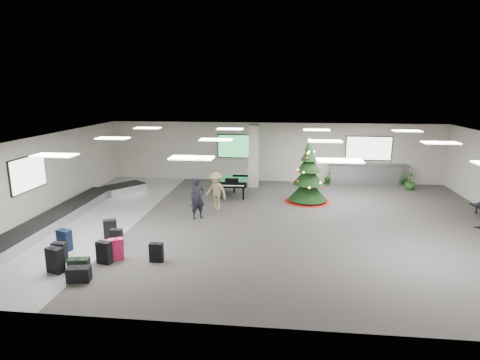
# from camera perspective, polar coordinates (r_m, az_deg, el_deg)

# --- Properties ---
(ground) EXTENTS (18.00, 18.00, 0.00)m
(ground) POSITION_cam_1_polar(r_m,az_deg,el_deg) (15.52, 4.05, -5.94)
(ground) COLOR #3E3A38
(ground) RESTS_ON ground
(room_envelope) EXTENTS (18.02, 14.02, 3.21)m
(room_envelope) POSITION_cam_1_polar(r_m,az_deg,el_deg) (15.61, 2.88, 3.03)
(room_envelope) COLOR #A49F96
(room_envelope) RESTS_ON ground
(baggage_carousel) EXTENTS (2.28, 9.71, 0.43)m
(baggage_carousel) POSITION_cam_1_polar(r_m,az_deg,el_deg) (17.49, -22.63, -4.02)
(baggage_carousel) COLOR silver
(baggage_carousel) RESTS_ON ground
(service_counter) EXTENTS (4.05, 0.65, 1.08)m
(service_counter) POSITION_cam_1_polar(r_m,az_deg,el_deg) (22.25, 17.75, 0.74)
(service_counter) COLOR silver
(service_counter) RESTS_ON ground
(suitcase_0) EXTENTS (0.52, 0.38, 0.74)m
(suitcase_0) POSITION_cam_1_polar(r_m,az_deg,el_deg) (12.43, -24.79, -10.32)
(suitcase_0) COLOR black
(suitcase_0) RESTS_ON ground
(suitcase_1) EXTENTS (0.47, 0.32, 0.69)m
(suitcase_1) POSITION_cam_1_polar(r_m,az_deg,el_deg) (12.53, -18.76, -9.73)
(suitcase_1) COLOR black
(suitcase_1) RESTS_ON ground
(pink_suitcase) EXTENTS (0.48, 0.39, 0.67)m
(pink_suitcase) POSITION_cam_1_polar(r_m,az_deg,el_deg) (12.67, -17.18, -9.38)
(pink_suitcase) COLOR #E01D58
(pink_suitcase) RESTS_ON ground
(suitcase_3) EXTENTS (0.38, 0.21, 0.58)m
(suitcase_3) POSITION_cam_1_polar(r_m,az_deg,el_deg) (13.74, -17.16, -7.81)
(suitcase_3) COLOR black
(suitcase_3) RESTS_ON ground
(navy_suitcase) EXTENTS (0.50, 0.39, 0.70)m
(navy_suitcase) POSITION_cam_1_polar(r_m,az_deg,el_deg) (13.91, -23.68, -7.83)
(navy_suitcase) COLOR black
(navy_suitcase) RESTS_ON ground
(suitcase_5) EXTENTS (0.41, 0.24, 0.63)m
(suitcase_5) POSITION_cam_1_polar(r_m,az_deg,el_deg) (13.07, -24.27, -9.38)
(suitcase_5) COLOR black
(suitcase_5) RESTS_ON ground
(green_duffel) EXTENTS (0.59, 0.35, 0.39)m
(green_duffel) POSITION_cam_1_polar(r_m,az_deg,el_deg) (12.32, -21.92, -11.12)
(green_duffel) COLOR black
(green_duffel) RESTS_ON ground
(suitcase_7) EXTENTS (0.40, 0.22, 0.59)m
(suitcase_7) POSITION_cam_1_polar(r_m,az_deg,el_deg) (12.26, -11.81, -10.04)
(suitcase_7) COLOR black
(suitcase_7) RESTS_ON ground
(suitcase_8) EXTENTS (0.50, 0.41, 0.67)m
(suitcase_8) POSITION_cam_1_polar(r_m,az_deg,el_deg) (14.47, -17.98, -6.63)
(suitcase_8) COLOR black
(suitcase_8) RESTS_ON ground
(black_duffel) EXTENTS (0.64, 0.43, 0.41)m
(black_duffel) POSITION_cam_1_polar(r_m,az_deg,el_deg) (11.73, -21.93, -12.32)
(black_duffel) COLOR black
(black_duffel) RESTS_ON ground
(christmas_tree) EXTENTS (2.05, 2.05, 2.92)m
(christmas_tree) POSITION_cam_1_polar(r_m,az_deg,el_deg) (18.17, 9.67, 0.00)
(christmas_tree) COLOR #6D0A09
(christmas_tree) RESTS_ON ground
(grand_piano) EXTENTS (1.44, 1.80, 1.00)m
(grand_piano) POSITION_cam_1_polar(r_m,az_deg,el_deg) (18.89, -1.03, -0.20)
(grand_piano) COLOR black
(grand_piano) RESTS_ON ground
(traveler_a) EXTENTS (0.71, 0.66, 1.63)m
(traveler_a) POSITION_cam_1_polar(r_m,az_deg,el_deg) (15.72, -6.04, -2.62)
(traveler_a) COLOR black
(traveler_a) RESTS_ON ground
(traveler_b) EXTENTS (1.19, 1.00, 1.60)m
(traveler_b) POSITION_cam_1_polar(r_m,az_deg,el_deg) (16.83, -3.43, -1.57)
(traveler_b) COLOR #9B865F
(traveler_b) RESTS_ON ground
(potted_plant_left) EXTENTS (0.62, 0.62, 0.88)m
(potted_plant_left) POSITION_cam_1_polar(r_m,az_deg,el_deg) (21.79, 12.52, 0.52)
(potted_plant_left) COLOR #123813
(potted_plant_left) RESTS_ON ground
(potted_plant_right) EXTENTS (0.63, 0.63, 0.92)m
(potted_plant_right) POSITION_cam_1_polar(r_m,az_deg,el_deg) (21.88, 23.09, -0.11)
(potted_plant_right) COLOR #123813
(potted_plant_right) RESTS_ON ground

